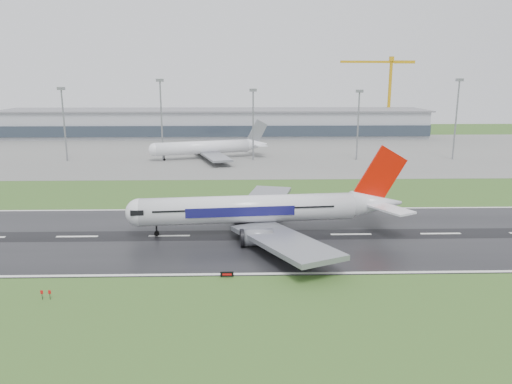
{
  "coord_description": "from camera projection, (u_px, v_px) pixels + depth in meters",
  "views": [
    {
      "loc": [
        16.32,
        -102.52,
        33.89
      ],
      "look_at": [
        19.3,
        12.0,
        7.0
      ],
      "focal_mm": 34.39,
      "sensor_mm": 36.0,
      "label": 1
    }
  ],
  "objects": [
    {
      "name": "main_airliner",
      "position": [
        268.0,
        192.0,
        107.84
      ],
      "size": [
        67.03,
        64.37,
        18.24
      ],
      "primitive_type": null,
      "rotation": [
        0.0,
        0.0,
        0.09
      ],
      "color": "silver",
      "rests_on": "runway"
    },
    {
      "name": "floodmast_1",
      "position": [
        64.0,
        126.0,
        199.69
      ],
      "size": [
        0.64,
        0.64,
        28.87
      ],
      "primitive_type": "cylinder",
      "color": "gray",
      "rests_on": "ground"
    },
    {
      "name": "parked_airliner",
      "position": [
        208.0,
        140.0,
        207.67
      ],
      "size": [
        64.35,
        61.94,
        15.37
      ],
      "primitive_type": null,
      "rotation": [
        0.0,
        0.0,
        0.29
      ],
      "color": "white",
      "rests_on": "apron"
    },
    {
      "name": "terminal",
      "position": [
        215.0,
        124.0,
        285.44
      ],
      "size": [
        240.0,
        36.0,
        15.0
      ],
      "primitive_type": "cube",
      "color": "#94979F",
      "rests_on": "ground"
    },
    {
      "name": "floodmast_2",
      "position": [
        162.0,
        122.0,
        200.33
      ],
      "size": [
        0.64,
        0.64,
        32.09
      ],
      "primitive_type": "cylinder",
      "color": "gray",
      "rests_on": "ground"
    },
    {
      "name": "runway",
      "position": [
        169.0,
        236.0,
        107.1
      ],
      "size": [
        400.0,
        45.0,
        0.1
      ],
      "primitive_type": "cube",
      "color": "black",
      "rests_on": "ground"
    },
    {
      "name": "runway_sign",
      "position": [
        227.0,
        275.0,
        84.96
      ],
      "size": [
        2.27,
        0.96,
        1.04
      ],
      "primitive_type": null,
      "rotation": [
        0.0,
        0.0,
        0.32
      ],
      "color": "black",
      "rests_on": "ground"
    },
    {
      "name": "floodmast_5",
      "position": [
        456.0,
        121.0,
        203.4
      ],
      "size": [
        0.64,
        0.64,
        32.23
      ],
      "primitive_type": "cylinder",
      "color": "gray",
      "rests_on": "ground"
    },
    {
      "name": "apron",
      "position": [
        208.0,
        152.0,
        228.75
      ],
      "size": [
        400.0,
        130.0,
        0.08
      ],
      "primitive_type": "cube",
      "color": "slate",
      "rests_on": "ground"
    },
    {
      "name": "floodmast_3",
      "position": [
        253.0,
        126.0,
        201.73
      ],
      "size": [
        0.64,
        0.64,
        28.19
      ],
      "primitive_type": "cylinder",
      "color": "gray",
      "rests_on": "ground"
    },
    {
      "name": "ground",
      "position": [
        169.0,
        236.0,
        107.11
      ],
      "size": [
        520.0,
        520.0,
        0.0
      ],
      "primitive_type": "plane",
      "color": "#30551F",
      "rests_on": "ground"
    },
    {
      "name": "tower_crane",
      "position": [
        389.0,
        96.0,
        299.2
      ],
      "size": [
        46.55,
        7.67,
        45.82
      ],
      "primitive_type": null,
      "rotation": [
        0.0,
        0.0,
        0.11
      ],
      "color": "#CB9410",
      "rests_on": "ground"
    },
    {
      "name": "floodmast_4",
      "position": [
        358.0,
        127.0,
        202.88
      ],
      "size": [
        0.64,
        0.64,
        27.75
      ],
      "primitive_type": "cylinder",
      "color": "gray",
      "rests_on": "ground"
    }
  ]
}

